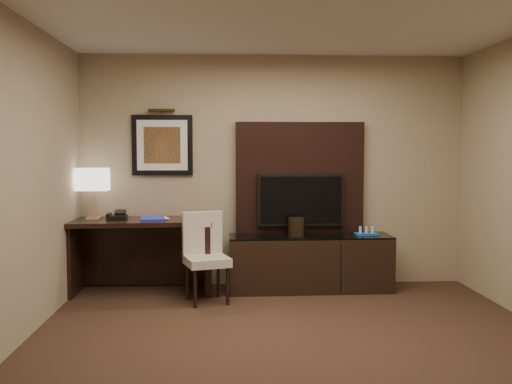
{
  "coord_description": "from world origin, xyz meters",
  "views": [
    {
      "loc": [
        -0.56,
        -4.21,
        1.59
      ],
      "look_at": [
        -0.25,
        1.8,
        1.15
      ],
      "focal_mm": 40.0,
      "sensor_mm": 36.0,
      "label": 1
    }
  ],
  "objects": [
    {
      "name": "tv_wall_panel",
      "position": [
        0.3,
        2.44,
        1.27
      ],
      "size": [
        1.5,
        0.12,
        1.3
      ],
      "primitive_type": "cube",
      "color": "black",
      "rests_on": "wall_back"
    },
    {
      "name": "tv",
      "position": [
        0.3,
        2.34,
        1.02
      ],
      "size": [
        1.0,
        0.08,
        0.6
      ],
      "primitive_type": "cube",
      "color": "black",
      "rests_on": "tv_wall_panel"
    },
    {
      "name": "table_lamp",
      "position": [
        -2.05,
        2.21,
        1.1
      ],
      "size": [
        0.36,
        0.23,
        0.55
      ],
      "primitive_type": null,
      "rotation": [
        0.0,
        0.0,
        -0.1
      ],
      "color": "tan",
      "rests_on": "desk"
    },
    {
      "name": "credenza",
      "position": [
        0.39,
        2.15,
        0.32
      ],
      "size": [
        1.84,
        0.53,
        0.63
      ],
      "primitive_type": "cube",
      "rotation": [
        0.0,
        0.0,
        0.01
      ],
      "color": "black",
      "rests_on": "floor"
    },
    {
      "name": "picture_light",
      "position": [
        -1.3,
        2.44,
        2.05
      ],
      "size": [
        0.04,
        0.04,
        0.3
      ],
      "primitive_type": "cylinder",
      "color": "#433215",
      "rests_on": "wall_back"
    },
    {
      "name": "floor",
      "position": [
        0.0,
        0.0,
        -0.01
      ],
      "size": [
        4.5,
        5.0,
        0.01
      ],
      "primitive_type": "cube",
      "color": "#311F16",
      "rests_on": "ground"
    },
    {
      "name": "artwork",
      "position": [
        -1.3,
        2.48,
        1.65
      ],
      "size": [
        0.7,
        0.04,
        0.7
      ],
      "primitive_type": "cube",
      "color": "black",
      "rests_on": "wall_back"
    },
    {
      "name": "wall_front",
      "position": [
        0.0,
        -2.5,
        1.35
      ],
      "size": [
        4.5,
        0.01,
        2.7
      ],
      "primitive_type": "cube",
      "color": "#9A8668",
      "rests_on": "floor"
    },
    {
      "name": "wall_back",
      "position": [
        0.0,
        2.5,
        1.35
      ],
      "size": [
        4.5,
        0.01,
        2.7
      ],
      "primitive_type": "cube",
      "color": "#9A8668",
      "rests_on": "floor"
    },
    {
      "name": "ice_bucket",
      "position": [
        0.23,
        2.14,
        0.73
      ],
      "size": [
        0.24,
        0.24,
        0.21
      ],
      "primitive_type": "cylinder",
      "rotation": [
        0.0,
        0.0,
        0.35
      ],
      "color": "black",
      "rests_on": "credenza"
    },
    {
      "name": "desk",
      "position": [
        -1.5,
        2.15,
        0.41
      ],
      "size": [
        1.57,
        0.74,
        0.82
      ],
      "primitive_type": "cube",
      "rotation": [
        0.0,
        0.0,
        0.05
      ],
      "color": "black",
      "rests_on": "floor"
    },
    {
      "name": "book",
      "position": [
        -1.37,
        2.11,
        0.93
      ],
      "size": [
        0.15,
        0.07,
        0.21
      ],
      "primitive_type": "imported",
      "rotation": [
        0.0,
        0.0,
        0.33
      ],
      "color": "tan",
      "rests_on": "desk"
    },
    {
      "name": "desk_chair",
      "position": [
        -0.76,
        1.69,
        0.45
      ],
      "size": [
        0.55,
        0.6,
        0.89
      ],
      "primitive_type": null,
      "rotation": [
        0.0,
        0.0,
        0.29
      ],
      "color": "beige",
      "rests_on": "floor"
    },
    {
      "name": "desk_phone",
      "position": [
        -1.77,
        2.12,
        0.88
      ],
      "size": [
        0.23,
        0.21,
        0.11
      ],
      "primitive_type": null,
      "rotation": [
        0.0,
        0.0,
        0.06
      ],
      "color": "black",
      "rests_on": "desk"
    },
    {
      "name": "blue_folder",
      "position": [
        -1.38,
        2.14,
        0.83
      ],
      "size": [
        0.31,
        0.39,
        0.02
      ],
      "primitive_type": "cube",
      "rotation": [
        0.0,
        0.0,
        0.15
      ],
      "color": "#1C2CB7",
      "rests_on": "desk"
    },
    {
      "name": "minibar_tray",
      "position": [
        1.03,
        2.15,
        0.68
      ],
      "size": [
        0.26,
        0.16,
        0.09
      ],
      "primitive_type": null,
      "rotation": [
        0.0,
        0.0,
        0.01
      ],
      "color": "#1954A7",
      "rests_on": "credenza"
    }
  ]
}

